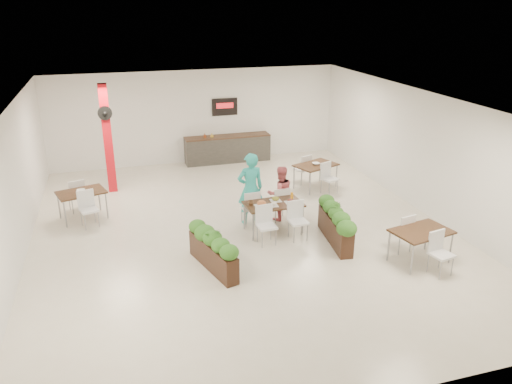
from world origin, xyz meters
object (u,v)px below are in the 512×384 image
at_px(main_table, 273,208).
at_px(side_table_a, 82,196).
at_px(red_column, 108,138).
at_px(planter_right, 335,222).
at_px(service_counter, 228,148).
at_px(diner_man, 250,189).
at_px(side_table_b, 316,168).
at_px(planter_left, 213,247).
at_px(diner_woman, 280,193).
at_px(side_table_c, 421,236).

height_order(main_table, side_table_a, same).
relative_size(red_column, planter_right, 1.68).
bearing_deg(side_table_a, service_counter, 21.65).
distance_m(diner_man, side_table_b, 3.23).
xyz_separation_m(service_counter, planter_left, (-2.07, -7.31, 0.01)).
bearing_deg(red_column, planter_right, -45.33).
relative_size(diner_man, side_table_a, 1.12).
height_order(main_table, side_table_b, same).
bearing_deg(diner_woman, service_counter, -91.17).
bearing_deg(side_table_a, diner_man, -36.57).
bearing_deg(main_table, planter_left, -142.43).
relative_size(service_counter, diner_woman, 2.07).
height_order(main_table, planter_left, planter_left).
distance_m(diner_man, planter_right, 2.32).
distance_m(main_table, side_table_a, 5.01).
height_order(red_column, diner_man, red_column).
bearing_deg(planter_right, red_column, 134.67).
bearing_deg(planter_left, side_table_a, 127.41).
bearing_deg(red_column, main_table, -47.45).
bearing_deg(planter_right, planter_left, -171.86).
xyz_separation_m(red_column, side_table_c, (6.30, -6.43, -1.01)).
bearing_deg(diner_man, service_counter, -99.83).
bearing_deg(diner_man, side_table_a, -22.74).
distance_m(planter_right, side_table_c, 1.96).
height_order(service_counter, planter_right, service_counter).
bearing_deg(diner_woman, red_column, -42.12).
relative_size(planter_right, side_table_b, 1.15).
bearing_deg(main_table, planter_right, -37.80).
height_order(planter_right, side_table_c, planter_right).
distance_m(service_counter, side_table_c, 8.61).
height_order(diner_woman, side_table_c, diner_woman).
bearing_deg(main_table, diner_man, 120.79).
bearing_deg(diner_man, planter_left, 52.68).
distance_m(main_table, side_table_c, 3.50).
relative_size(diner_man, planter_left, 1.05).
bearing_deg(planter_right, main_table, 142.20).
bearing_deg(diner_woman, side_table_a, -19.68).
xyz_separation_m(side_table_a, side_table_b, (6.72, 0.39, 0.00)).
relative_size(diner_man, diner_woman, 1.29).
bearing_deg(diner_woman, diner_man, -2.66).
xyz_separation_m(diner_woman, planter_left, (-2.21, -2.04, -0.23)).
xyz_separation_m(red_column, side_table_a, (-0.79, -1.90, -1.01)).
distance_m(service_counter, planter_right, 6.94).
xyz_separation_m(diner_man, side_table_a, (-4.13, 1.51, -0.31)).
xyz_separation_m(diner_man, planter_right, (1.62, -1.61, -0.44)).
bearing_deg(side_table_c, diner_man, 123.15).
relative_size(diner_woman, side_table_a, 0.87).
distance_m(diner_man, side_table_a, 4.40).
height_order(planter_right, side_table_b, planter_right).
height_order(diner_man, diner_woman, diner_man).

